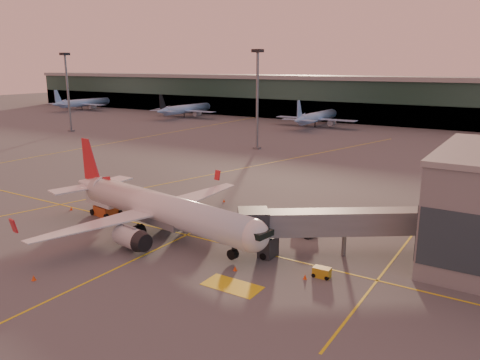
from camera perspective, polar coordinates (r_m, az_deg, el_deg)
The scene contains 16 objects.
ground at distance 61.70m, azimuth -13.09°, elevation -7.04°, with size 600.00×600.00×0.00m, color #4C4F54.
taxi_markings at distance 100.06m, azimuth 2.13°, elevation 1.34°, with size 100.12×173.00×0.01m.
terminal at distance 186.99m, azimuth 19.58°, elevation 9.08°, with size 400.00×20.00×17.60m.
mast_west_far at distance 166.74m, azimuth -20.29°, elevation 10.65°, with size 2.40×2.40×25.60m.
mast_west_near at distance 122.86m, azimuth 2.13°, elevation 10.65°, with size 2.40×2.40×25.60m.
distant_aircraft_row at distance 185.88m, azimuth 1.16°, elevation 7.12°, with size 225.00×34.00×13.00m.
main_airplane at distance 61.57m, azimuth -10.08°, elevation -3.40°, with size 36.62×33.17×11.07m.
jet_bridge at distance 55.69m, azimuth 14.07°, elevation -5.21°, with size 22.65×16.98×5.60m.
catering_truck at distance 71.52m, azimuth -16.21°, elevation -2.21°, with size 6.04×3.34×4.46m.
gpu_cart at distance 50.52m, azimuth 9.93°, elevation -11.04°, with size 1.88×1.18×1.07m.
pushback_tug at distance 61.91m, azimuth 7.85°, elevation -6.06°, with size 3.66×2.87×1.67m.
cone_nose at distance 49.94m, azimuth 7.93°, elevation -11.61°, with size 0.41×0.41×0.52m.
cone_tail at distance 76.25m, azimuth -19.88°, elevation -3.28°, with size 0.43×0.43×0.55m.
cone_wing_right at distance 53.60m, azimuth -23.85°, elevation -10.86°, with size 0.46×0.46×0.58m.
cone_wing_left at distance 76.06m, azimuth -1.96°, elevation -2.51°, with size 0.38×0.38×0.48m.
cone_fwd at distance 51.34m, azimuth -0.59°, elevation -10.72°, with size 0.43×0.43×0.55m.
Camera 1 is at (41.71, -40.03, 21.56)m, focal length 35.00 mm.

